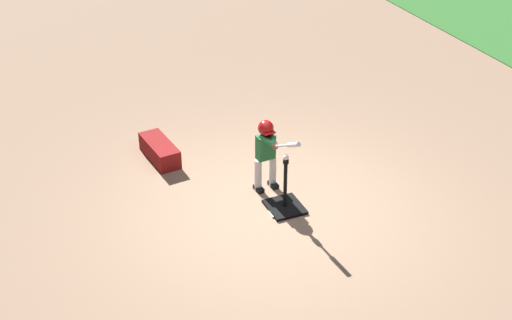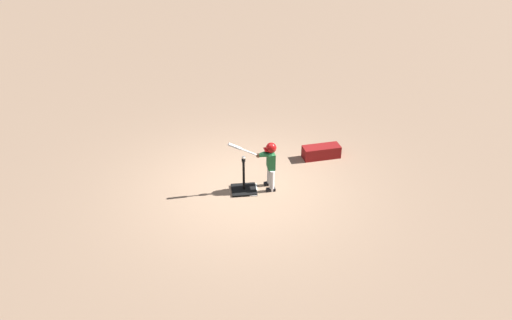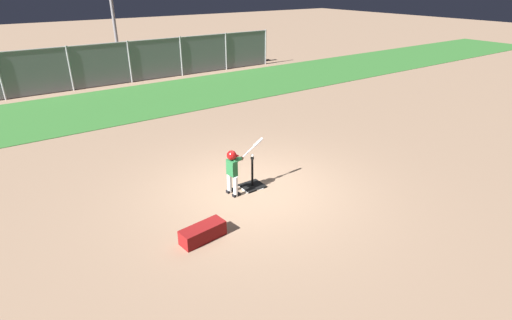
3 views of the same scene
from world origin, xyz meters
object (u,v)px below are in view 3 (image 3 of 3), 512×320
(baseball, at_px, (252,156))
(bleachers_left_center, at_px, (227,54))
(batting_tee, at_px, (252,183))
(bleachers_far_right, at_px, (102,69))
(batter_child, at_px, (233,167))
(equipment_bag, at_px, (203,233))

(baseball, bearing_deg, bleachers_left_center, 60.97)
(batting_tee, relative_size, bleachers_left_center, 0.20)
(batting_tee, height_order, baseball, baseball)
(baseball, xyz_separation_m, bleachers_far_right, (0.31, 12.72, -0.27))
(batting_tee, relative_size, baseball, 9.94)
(baseball, bearing_deg, bleachers_far_right, 88.61)
(batter_child, xyz_separation_m, equipment_bag, (-1.36, -1.10, -0.52))
(batting_tee, bearing_deg, batter_child, -176.19)
(equipment_bag, bearing_deg, baseball, 24.87)
(baseball, xyz_separation_m, bleachers_left_center, (7.19, 12.96, -0.28))
(bleachers_left_center, bearing_deg, batting_tee, -119.03)
(baseball, distance_m, bleachers_far_right, 12.73)
(baseball, xyz_separation_m, equipment_bag, (-1.87, -1.14, -0.63))
(bleachers_far_right, bearing_deg, baseball, -91.39)
(batting_tee, relative_size, batter_child, 0.65)
(batter_child, relative_size, equipment_bag, 1.34)
(batting_tee, relative_size, equipment_bag, 0.88)
(batting_tee, bearing_deg, bleachers_far_right, 88.61)
(equipment_bag, bearing_deg, batting_tee, 24.87)
(batting_tee, xyz_separation_m, bleachers_far_right, (0.31, 12.72, 0.41))
(batter_child, height_order, bleachers_far_right, batter_child)
(baseball, bearing_deg, equipment_bag, -148.65)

